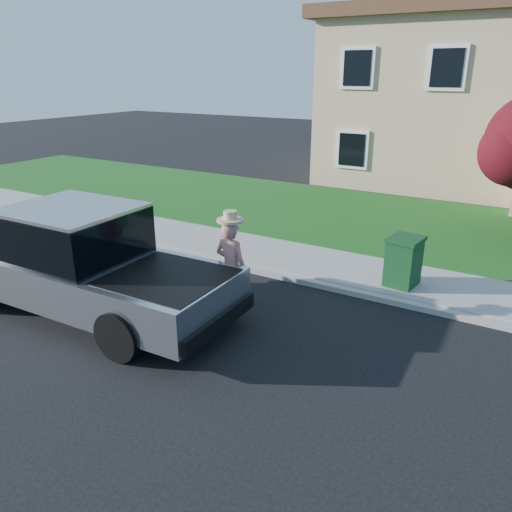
# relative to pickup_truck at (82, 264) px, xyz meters

# --- Properties ---
(ground) EXTENTS (80.00, 80.00, 0.00)m
(ground) POSITION_rel_pickup_truck_xyz_m (2.81, 0.51, -0.98)
(ground) COLOR black
(ground) RESTS_ON ground
(curb) EXTENTS (40.00, 0.20, 0.12)m
(curb) POSITION_rel_pickup_truck_xyz_m (3.81, 3.41, -0.92)
(curb) COLOR gray
(curb) RESTS_ON ground
(sidewalk) EXTENTS (40.00, 2.00, 0.15)m
(sidewalk) POSITION_rel_pickup_truck_xyz_m (3.81, 4.51, -0.91)
(sidewalk) COLOR gray
(sidewalk) RESTS_ON ground
(lawn) EXTENTS (40.00, 7.00, 0.10)m
(lawn) POSITION_rel_pickup_truck_xyz_m (3.81, 9.01, -0.93)
(lawn) COLOR #185117
(lawn) RESTS_ON ground
(house) EXTENTS (14.00, 11.30, 6.85)m
(house) POSITION_rel_pickup_truck_xyz_m (4.13, 16.90, 2.18)
(house) COLOR tan
(house) RESTS_ON ground
(pickup_truck) EXTENTS (6.48, 2.51, 2.11)m
(pickup_truck) POSITION_rel_pickup_truck_xyz_m (0.00, 0.00, 0.00)
(pickup_truck) COLOR black
(pickup_truck) RESTS_ON ground
(woman) EXTENTS (0.71, 0.50, 2.08)m
(woman) POSITION_rel_pickup_truck_xyz_m (2.54, 1.40, -0.00)
(woman) COLOR #BD7468
(woman) RESTS_ON ground
(trash_bin) EXTENTS (0.74, 0.83, 1.07)m
(trash_bin) POSITION_rel_pickup_truck_xyz_m (5.14, 4.14, -0.29)
(trash_bin) COLOR #0F3A1A
(trash_bin) RESTS_ON sidewalk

